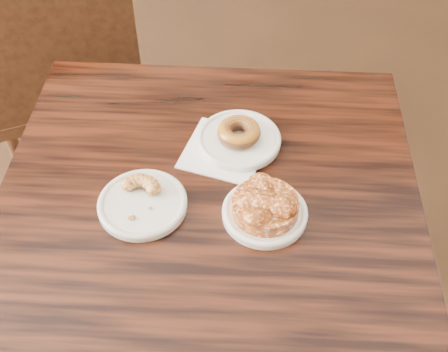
{
  "coord_description": "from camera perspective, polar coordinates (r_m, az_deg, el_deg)",
  "views": [
    {
      "loc": [
        -0.3,
        -0.84,
        1.55
      ],
      "look_at": [
        -0.21,
        -0.16,
        0.8
      ],
      "focal_mm": 45.0,
      "sensor_mm": 36.0,
      "label": 1
    }
  ],
  "objects": [
    {
      "name": "plate_donut",
      "position": [
        1.14,
        1.51,
        3.7
      ],
      "size": [
        0.17,
        0.17,
        0.01
      ],
      "primitive_type": "cylinder",
      "color": "white",
      "rests_on": "napkin"
    },
    {
      "name": "napkin",
      "position": [
        1.13,
        0.03,
        2.63
      ],
      "size": [
        0.21,
        0.21,
        0.0
      ],
      "primitive_type": "cube",
      "rotation": [
        0.0,
        0.0,
        -0.46
      ],
      "color": "white",
      "rests_on": "cafe_table"
    },
    {
      "name": "apple_fritter",
      "position": [
        1.0,
        4.24,
        -2.86
      ],
      "size": [
        0.17,
        0.17,
        0.04
      ],
      "primitive_type": null,
      "color": "#421D07",
      "rests_on": "plate_fritter"
    },
    {
      "name": "chair_far",
      "position": [
        1.88,
        -16.21,
        9.74
      ],
      "size": [
        0.57,
        0.57,
        0.9
      ],
      "primitive_type": null,
      "rotation": [
        0.0,
        0.0,
        3.38
      ],
      "color": "black",
      "rests_on": "floor"
    },
    {
      "name": "cafe_table",
      "position": [
        1.36,
        -1.29,
        -12.33
      ],
      "size": [
        0.93,
        0.93,
        0.75
      ],
      "primitive_type": "cube",
      "rotation": [
        0.0,
        0.0,
        -0.19
      ],
      "color": "black",
      "rests_on": "floor"
    },
    {
      "name": "glazed_donut",
      "position": [
        1.12,
        1.53,
        4.49
      ],
      "size": [
        0.09,
        0.09,
        0.03
      ],
      "primitive_type": "torus",
      "color": "#905A15",
      "rests_on": "plate_donut"
    },
    {
      "name": "cruller_fragment",
      "position": [
        1.03,
        -8.38,
        -2.18
      ],
      "size": [
        0.09,
        0.09,
        0.03
      ],
      "primitive_type": null,
      "color": "brown",
      "rests_on": "plate_cruller"
    },
    {
      "name": "floor",
      "position": [
        1.79,
        6.17,
        -12.92
      ],
      "size": [
        5.0,
        5.0,
        0.0
      ],
      "primitive_type": "plane",
      "color": "black",
      "rests_on": "ground"
    },
    {
      "name": "plate_fritter",
      "position": [
        1.02,
        4.16,
        -3.78
      ],
      "size": [
        0.16,
        0.16,
        0.01
      ],
      "primitive_type": "cylinder",
      "color": "white",
      "rests_on": "cafe_table"
    },
    {
      "name": "plate_cruller",
      "position": [
        1.04,
        -8.27,
        -2.84
      ],
      "size": [
        0.16,
        0.16,
        0.01
      ],
      "primitive_type": "cylinder",
      "color": "silver",
      "rests_on": "cafe_table"
    }
  ]
}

